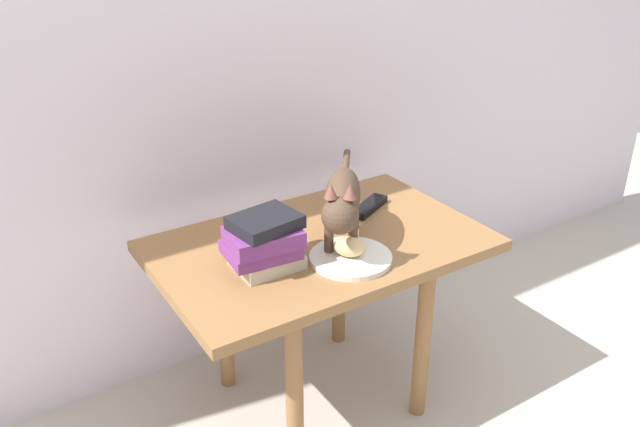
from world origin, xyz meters
The scene contains 7 objects.
ground_plane centered at (0.00, 0.00, 0.00)m, with size 6.00×6.00×0.00m, color #B2A899.
side_table centered at (0.00, 0.00, 0.46)m, with size 0.86×0.54×0.53m.
plate centered at (0.01, -0.13, 0.54)m, with size 0.21×0.21×0.01m, color silver.
bread_roll centered at (0.01, -0.13, 0.57)m, with size 0.08×0.06×0.05m, color #E0BC7A.
cat centered at (0.03, -0.05, 0.66)m, with size 0.31×0.40×0.23m.
book_stack centered at (-0.19, -0.04, 0.60)m, with size 0.19×0.16×0.14m.
tv_remote centered at (0.22, 0.08, 0.54)m, with size 0.15×0.04×0.02m, color black.
Camera 1 is at (-0.82, -1.28, 1.35)m, focal length 36.75 mm.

